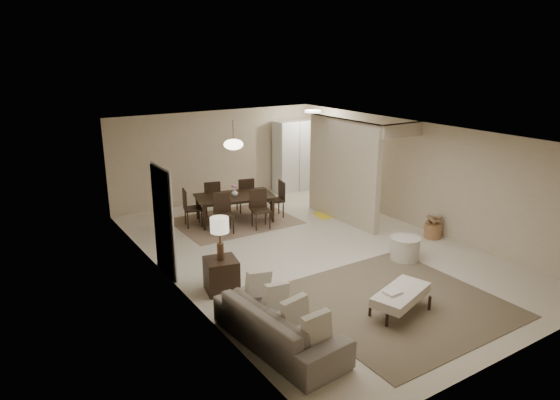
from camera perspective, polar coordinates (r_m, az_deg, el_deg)
floor at (r=10.55m, az=3.70°, el=-5.85°), size 9.00×9.00×0.00m
ceiling at (r=9.87m, az=3.97°, el=7.68°), size 9.00×9.00×0.00m
back_wall at (r=13.91m, az=-7.24°, el=5.00°), size 6.00×0.00×6.00m
left_wall at (r=8.77m, az=-12.19°, el=-2.24°), size 0.00×9.00×9.00m
right_wall at (r=12.11m, az=15.36°, el=2.78°), size 0.00×9.00×9.00m
partition at (r=12.17m, az=7.19°, el=3.31°), size 0.15×2.50×2.50m
doorway at (r=9.39m, az=-13.24°, el=-2.52°), size 0.04×0.90×2.04m
pantry_cabinet at (r=14.80m, az=1.64°, el=5.04°), size 1.20×0.55×2.10m
flush_light at (r=13.78m, az=3.77°, el=10.08°), size 0.44×0.44×0.05m
living_rug at (r=8.73m, az=13.01°, el=-11.30°), size 3.20×3.20×0.01m
sofa at (r=7.28m, az=-0.11°, el=-14.04°), size 2.27×1.06×0.64m
ottoman_bench at (r=8.28m, az=13.66°, el=-10.52°), size 1.23×0.84×0.40m
side_table at (r=8.83m, az=-6.72°, el=-8.53°), size 0.64×0.64×0.59m
table_lamp at (r=8.50m, az=-6.91°, el=-3.28°), size 0.32×0.32×0.76m
round_pouf at (r=10.36m, az=14.10°, el=-5.42°), size 0.60×0.60×0.46m
wicker_basket at (r=11.73m, az=17.06°, el=-3.38°), size 0.41×0.41×0.32m
dining_rug at (r=12.36m, az=-5.11°, el=-2.42°), size 2.80×2.10×0.01m
dining_table at (r=12.26m, az=-5.14°, el=-1.00°), size 2.05×1.43×0.66m
dining_chairs at (r=12.22m, az=-5.16°, el=-0.41°), size 2.50×2.02×0.92m
vase at (r=12.14m, az=-5.19°, el=0.86°), size 0.19×0.19×0.17m
yellow_mat at (r=12.91m, az=6.09°, el=-1.61°), size 1.03×0.74×0.01m
pendant_light at (r=11.87m, az=-5.34°, el=6.34°), size 0.46×0.46×0.71m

